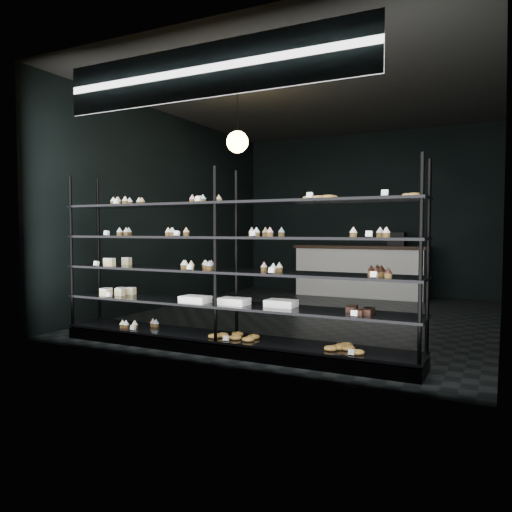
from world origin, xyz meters
name	(u,v)px	position (x,y,z in m)	size (l,w,h in m)	color
room	(313,208)	(0.00, 0.00, 1.60)	(5.01, 6.01, 3.20)	black
display_shelf	(225,292)	(-0.07, -2.45, 0.63)	(4.00, 0.50, 1.91)	black
signage	(205,71)	(0.00, -2.93, 2.75)	(3.30, 0.05, 0.50)	#0C0D3E
pendant_lamp	(237,142)	(-0.70, -1.03, 2.45)	(0.29, 0.29, 0.87)	black
service_counter	(361,270)	(0.07, 2.50, 0.50)	(2.51, 0.65, 1.23)	silver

